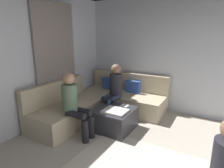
# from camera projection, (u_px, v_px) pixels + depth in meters

# --- Properties ---
(wall_back) EXTENTS (6.00, 0.12, 2.70)m
(wall_back) POSITION_uv_depth(u_px,v_px,m) (208.00, 58.00, 4.13)
(wall_back) COLOR silver
(wall_back) RESTS_ON ground_plane
(curtain_panel) EXTENTS (0.06, 1.10, 2.50)m
(curtain_panel) POSITION_uv_depth(u_px,v_px,m) (56.00, 62.00, 4.15)
(curtain_panel) COLOR gray
(curtain_panel) RESTS_ON ground_plane
(sectional_couch) EXTENTS (2.10, 2.55, 0.87)m
(sectional_couch) POSITION_uv_depth(u_px,v_px,m) (101.00, 103.00, 4.52)
(sectional_couch) COLOR #C6B593
(sectional_couch) RESTS_ON ground_plane
(ottoman) EXTENTS (0.76, 0.76, 0.42)m
(ottoman) POSITION_uv_depth(u_px,v_px,m) (114.00, 119.00, 3.82)
(ottoman) COLOR #333338
(ottoman) RESTS_ON ground_plane
(folded_blanket) EXTENTS (0.44, 0.36, 0.04)m
(folded_blanket) POSITION_uv_depth(u_px,v_px,m) (115.00, 111.00, 3.61)
(folded_blanket) COLOR white
(folded_blanket) RESTS_ON ottoman
(coffee_mug) EXTENTS (0.08, 0.08, 0.10)m
(coffee_mug) POSITION_uv_depth(u_px,v_px,m) (109.00, 102.00, 4.01)
(coffee_mug) COLOR #334C72
(coffee_mug) RESTS_ON ottoman
(game_remote) EXTENTS (0.05, 0.15, 0.02)m
(game_remote) POSITION_uv_depth(u_px,v_px,m) (127.00, 106.00, 3.86)
(game_remote) COLOR white
(game_remote) RESTS_ON ottoman
(person_on_couch_back) EXTENTS (0.30, 0.60, 1.20)m
(person_on_couch_back) POSITION_uv_depth(u_px,v_px,m) (114.00, 89.00, 4.31)
(person_on_couch_back) COLOR #2D3347
(person_on_couch_back) RESTS_ON ground_plane
(person_on_couch_side) EXTENTS (0.60, 0.30, 1.20)m
(person_on_couch_side) POSITION_uv_depth(u_px,v_px,m) (74.00, 102.00, 3.44)
(person_on_couch_side) COLOR black
(person_on_couch_side) RESTS_ON ground_plane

